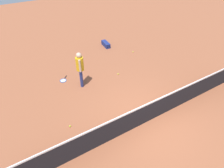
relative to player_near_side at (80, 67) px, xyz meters
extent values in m
plane|color=#9E5638|center=(-1.25, 3.37, -1.01)|extent=(40.00, 40.00, 0.00)
cube|color=black|center=(-1.25, 3.37, -0.55)|extent=(10.00, 0.02, 0.91)
cube|color=white|center=(-1.25, 3.37, -0.07)|extent=(10.00, 0.04, 0.06)
cylinder|color=navy|center=(0.04, 0.10, -0.58)|extent=(0.18, 0.18, 0.85)
cylinder|color=navy|center=(-0.04, -0.10, -0.58)|extent=(0.18, 0.18, 0.85)
cylinder|color=yellow|center=(0.00, 0.00, 0.15)|extent=(0.44, 0.44, 0.62)
cylinder|color=beige|center=(0.08, 0.20, 0.17)|extent=(0.12, 0.12, 0.58)
cylinder|color=beige|center=(-0.08, -0.20, 0.17)|extent=(0.12, 0.12, 0.58)
sphere|color=beige|center=(0.00, 0.00, 0.58)|extent=(0.30, 0.30, 0.23)
torus|color=blue|center=(0.65, -0.79, -1.00)|extent=(0.44, 0.44, 0.02)
cylinder|color=silver|center=(0.65, -0.79, -1.00)|extent=(0.38, 0.38, 0.00)
cylinder|color=black|center=(0.45, -0.99, -0.99)|extent=(0.22, 0.23, 0.03)
sphere|color=#C6E033|center=(1.44, 2.10, -0.98)|extent=(0.07, 0.07, 0.07)
sphere|color=#C6E033|center=(-1.92, 0.16, -0.98)|extent=(0.07, 0.07, 0.07)
sphere|color=#C6E033|center=(-3.98, -1.37, -0.98)|extent=(0.07, 0.07, 0.07)
cube|color=navy|center=(-2.99, -2.94, -0.87)|extent=(0.36, 0.82, 0.28)
cylinder|color=black|center=(-2.95, -2.59, -0.87)|extent=(0.27, 0.13, 0.27)
camera|label=1|loc=(2.61, 6.98, 4.60)|focal=31.34mm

